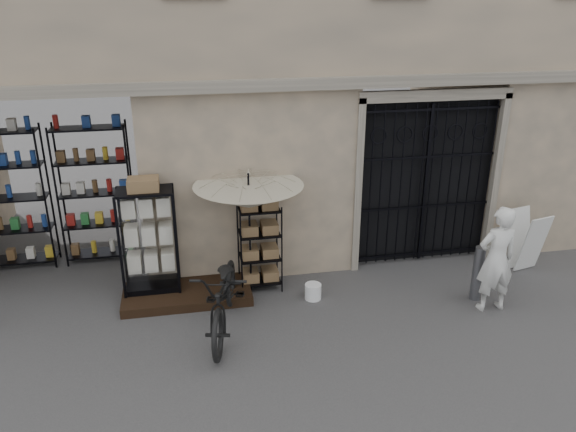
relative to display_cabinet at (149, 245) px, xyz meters
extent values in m
plane|color=black|center=(2.92, -1.74, -0.89)|extent=(80.00, 80.00, 0.00)
cube|color=black|center=(-1.58, 1.06, 0.61)|extent=(3.00, 1.70, 3.00)
cube|color=black|center=(-1.63, 1.56, 0.36)|extent=(2.70, 0.50, 2.50)
cube|color=black|center=(4.67, 0.54, 0.61)|extent=(2.50, 0.06, 3.00)
cube|color=black|center=(4.67, 0.38, 0.56)|extent=(0.05, 0.05, 2.80)
cube|color=black|center=(0.52, -0.19, -0.81)|extent=(2.00, 0.90, 0.15)
cube|color=black|center=(0.00, 0.01, -0.69)|extent=(0.86, 0.56, 0.09)
cube|color=silver|center=(0.02, -0.25, 0.08)|extent=(0.77, 0.07, 1.54)
cube|color=silver|center=(0.00, 0.01, -0.01)|extent=(0.72, 0.42, 1.28)
cube|color=olive|center=(0.00, 0.01, 0.95)|extent=(0.48, 0.38, 0.18)
cube|color=black|center=(1.72, -0.03, -0.15)|extent=(0.71, 0.57, 1.47)
cube|color=olive|center=(1.72, -0.03, -0.20)|extent=(0.61, 0.46, 1.10)
cylinder|color=black|center=(1.55, -0.12, 0.11)|extent=(0.04, 0.04, 2.00)
imported|color=#B0A78E|center=(1.55, -0.12, 0.84)|extent=(1.74, 1.77, 1.35)
cylinder|color=white|center=(2.48, -0.57, -0.76)|extent=(0.29, 0.29, 0.25)
imported|color=black|center=(1.05, -1.17, -0.89)|extent=(0.96, 1.24, 2.12)
cylinder|color=slate|center=(5.00, -1.06, -0.44)|extent=(0.19, 0.19, 0.90)
imported|color=silver|center=(5.08, -1.37, -0.89)|extent=(0.65, 1.69, 0.40)
cube|color=silver|center=(6.38, -0.40, -0.35)|extent=(0.53, 0.35, 1.03)
cube|color=silver|center=(6.31, -0.09, -0.35)|extent=(0.53, 0.35, 1.03)
camera|label=1|loc=(0.60, -8.14, 3.66)|focal=35.00mm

